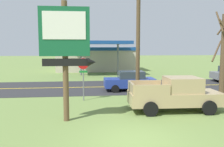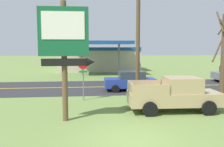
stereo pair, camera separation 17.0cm
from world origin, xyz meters
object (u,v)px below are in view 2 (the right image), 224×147
at_px(stop_sign, 83,71).
at_px(bare_tree, 224,55).
at_px(gas_station, 99,58).
at_px(car_blue_near_lane, 130,81).
at_px(utility_pole, 138,31).
at_px(motel_sign, 65,43).
at_px(pickup_tan_parked_on_lawn, 175,95).

bearing_deg(stop_sign, bare_tree, -4.97).
distance_m(gas_station, car_blue_near_lane, 17.44).
xyz_separation_m(stop_sign, utility_pole, (3.61, -0.75, 2.71)).
xyz_separation_m(motel_sign, bare_tree, (10.35, 3.86, -0.72)).
distance_m(utility_pole, bare_tree, 6.18).
height_order(motel_sign, pickup_tan_parked_on_lawn, motel_sign).
height_order(motel_sign, bare_tree, bare_tree).
distance_m(motel_sign, car_blue_near_lane, 9.81).
distance_m(bare_tree, car_blue_near_lane, 7.50).
relative_size(utility_pole, gas_station, 0.74).
bearing_deg(car_blue_near_lane, utility_pole, -93.29).
bearing_deg(utility_pole, bare_tree, -0.82).
xyz_separation_m(utility_pole, gas_station, (-1.60, 21.47, -2.79)).
bearing_deg(gas_station, stop_sign, -95.54).
xyz_separation_m(motel_sign, utility_pole, (4.38, 3.94, 0.88)).
relative_size(stop_sign, bare_tree, 0.48).
bearing_deg(car_blue_near_lane, motel_sign, -119.69).
relative_size(bare_tree, car_blue_near_lane, 1.45).
relative_size(stop_sign, utility_pole, 0.33).
distance_m(motel_sign, utility_pole, 5.96).
bearing_deg(pickup_tan_parked_on_lawn, stop_sign, 147.63).
bearing_deg(pickup_tan_parked_on_lawn, gas_station, 97.71).
height_order(stop_sign, gas_station, gas_station).
height_order(motel_sign, utility_pole, utility_pole).
distance_m(stop_sign, pickup_tan_parked_on_lawn, 6.33).
height_order(stop_sign, car_blue_near_lane, stop_sign).
height_order(bare_tree, gas_station, bare_tree).
distance_m(motel_sign, gas_station, 25.64).
height_order(motel_sign, car_blue_near_lane, motel_sign).
relative_size(motel_sign, car_blue_near_lane, 1.40).
relative_size(bare_tree, gas_station, 0.51).
height_order(pickup_tan_parked_on_lawn, car_blue_near_lane, pickup_tan_parked_on_lawn).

